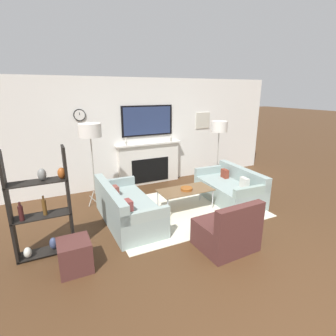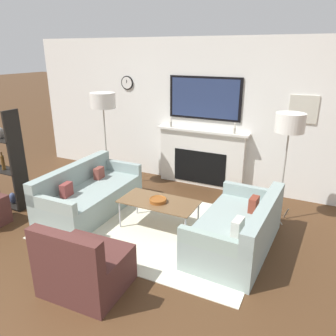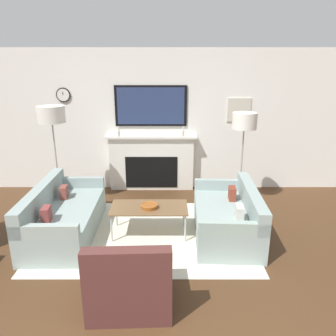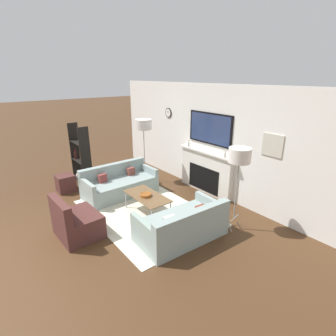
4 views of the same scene
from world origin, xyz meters
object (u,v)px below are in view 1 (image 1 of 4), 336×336
at_px(floor_lamp_right, 219,127).
at_px(coffee_table, 185,191).
at_px(shelf_unit, 41,208).
at_px(decorative_bowl, 187,189).
at_px(armchair, 227,232).
at_px(couch_left, 126,209).
at_px(floor_lamp_left, 90,131).
at_px(ottoman, 75,255).
at_px(couch_right, 230,189).

bearing_deg(floor_lamp_right, coffee_table, -146.54).
bearing_deg(shelf_unit, decorative_bowl, 8.32).
xyz_separation_m(armchair, coffee_table, (0.11, 1.51, 0.13)).
height_order(couch_left, armchair, armchair).
relative_size(floor_lamp_left, shelf_unit, 1.08).
bearing_deg(shelf_unit, coffee_table, 9.05).
xyz_separation_m(couch_left, ottoman, (-1.05, -1.01, -0.05)).
height_order(armchair, floor_lamp_right, floor_lamp_right).
relative_size(decorative_bowl, shelf_unit, 0.15).
relative_size(couch_right, ottoman, 3.80).
bearing_deg(coffee_table, floor_lamp_right, 33.46).
bearing_deg(ottoman, shelf_unit, 119.96).
xyz_separation_m(couch_right, coffee_table, (-1.16, 0.00, 0.15)).
relative_size(couch_left, couch_right, 1.09).
relative_size(coffee_table, shelf_unit, 0.68).
height_order(couch_right, floor_lamp_left, floor_lamp_left).
height_order(couch_right, floor_lamp_right, floor_lamp_right).
bearing_deg(floor_lamp_right, couch_right, -110.17).
xyz_separation_m(couch_left, armchair, (1.15, -1.51, 0.01)).
relative_size(couch_left, shelf_unit, 1.11).
height_order(couch_right, ottoman, couch_right).
relative_size(armchair, floor_lamp_right, 0.52).
distance_m(couch_right, ottoman, 3.62).
height_order(couch_left, ottoman, couch_left).
bearing_deg(floor_lamp_left, floor_lamp_right, 0.00).
bearing_deg(decorative_bowl, ottoman, -157.16).
bearing_deg(floor_lamp_left, couch_left, -69.89).
distance_m(couch_left, armchair, 1.90).
distance_m(coffee_table, floor_lamp_left, 2.27).
height_order(decorative_bowl, floor_lamp_left, floor_lamp_left).
bearing_deg(couch_right, ottoman, -163.80).
bearing_deg(ottoman, couch_left, 43.96).
bearing_deg(couch_left, floor_lamp_right, 19.91).
bearing_deg(coffee_table, couch_right, -0.05).
bearing_deg(armchair, couch_left, 127.24).
distance_m(couch_right, shelf_unit, 3.87).
xyz_separation_m(couch_left, couch_right, (2.43, -0.00, -0.01)).
distance_m(coffee_table, shelf_unit, 2.71).
bearing_deg(floor_lamp_right, shelf_unit, -161.06).
xyz_separation_m(couch_right, floor_lamp_left, (-2.80, 1.02, 1.35)).
xyz_separation_m(floor_lamp_right, shelf_unit, (-4.19, -1.44, -0.75)).
height_order(decorative_bowl, ottoman, decorative_bowl).
xyz_separation_m(coffee_table, ottoman, (-2.32, -1.01, -0.19)).
bearing_deg(couch_left, decorative_bowl, -1.55).
height_order(decorative_bowl, shelf_unit, shelf_unit).
relative_size(floor_lamp_right, ottoman, 3.79).
distance_m(floor_lamp_right, ottoman, 4.54).
xyz_separation_m(armchair, floor_lamp_left, (-1.52, 2.53, 1.33)).
relative_size(couch_left, ottoman, 4.12).
distance_m(couch_right, floor_lamp_left, 3.27).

